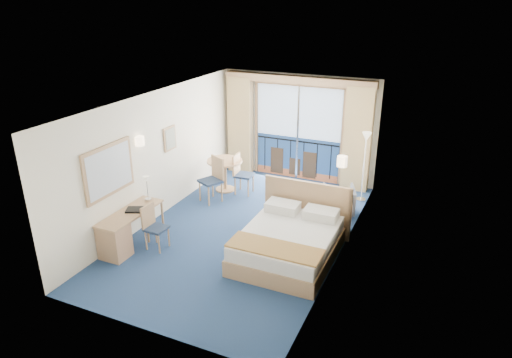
# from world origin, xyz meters

# --- Properties ---
(floor) EXTENTS (6.50, 6.50, 0.00)m
(floor) POSITION_xyz_m (0.00, 0.00, 0.00)
(floor) COLOR navy
(floor) RESTS_ON ground
(room_walls) EXTENTS (4.04, 6.54, 2.72)m
(room_walls) POSITION_xyz_m (0.00, 0.00, 1.78)
(room_walls) COLOR white
(room_walls) RESTS_ON ground
(balcony_door) EXTENTS (2.36, 0.03, 2.52)m
(balcony_door) POSITION_xyz_m (-0.01, 3.22, 1.14)
(balcony_door) COLOR navy
(balcony_door) RESTS_ON room_walls
(curtain_left) EXTENTS (0.65, 0.22, 2.55)m
(curtain_left) POSITION_xyz_m (-1.55, 3.07, 1.28)
(curtain_left) COLOR tan
(curtain_left) RESTS_ON room_walls
(curtain_right) EXTENTS (0.65, 0.22, 2.55)m
(curtain_right) POSITION_xyz_m (1.55, 3.07, 1.28)
(curtain_right) COLOR tan
(curtain_right) RESTS_ON room_walls
(pelmet) EXTENTS (3.80, 0.25, 0.18)m
(pelmet) POSITION_xyz_m (0.00, 3.10, 2.58)
(pelmet) COLOR tan
(pelmet) RESTS_ON room_walls
(mirror) EXTENTS (0.05, 1.25, 0.95)m
(mirror) POSITION_xyz_m (-1.97, -1.50, 1.55)
(mirror) COLOR tan
(mirror) RESTS_ON room_walls
(wall_print) EXTENTS (0.04, 0.42, 0.52)m
(wall_print) POSITION_xyz_m (-1.97, 0.45, 1.60)
(wall_print) COLOR tan
(wall_print) RESTS_ON room_walls
(sconce_left) EXTENTS (0.18, 0.18, 0.18)m
(sconce_left) POSITION_xyz_m (-1.94, -0.60, 1.85)
(sconce_left) COLOR #FFDFB2
(sconce_left) RESTS_ON room_walls
(sconce_right) EXTENTS (0.18, 0.18, 0.18)m
(sconce_right) POSITION_xyz_m (1.94, -0.15, 1.85)
(sconce_right) COLOR #FFDFB2
(sconce_right) RESTS_ON room_walls
(bed) EXTENTS (1.78, 2.11, 1.12)m
(bed) POSITION_xyz_m (1.17, -0.53, 0.31)
(bed) COLOR tan
(bed) RESTS_ON ground
(nightstand) EXTENTS (0.46, 0.43, 0.60)m
(nightstand) POSITION_xyz_m (1.75, 0.70, 0.30)
(nightstand) COLOR tan
(nightstand) RESTS_ON ground
(phone) EXTENTS (0.22, 0.19, 0.08)m
(phone) POSITION_xyz_m (1.76, 0.75, 0.64)
(phone) COLOR silver
(phone) RESTS_ON nightstand
(armchair) EXTENTS (0.85, 0.87, 0.62)m
(armchair) POSITION_xyz_m (1.53, 1.60, 0.31)
(armchair) COLOR #484C57
(armchair) RESTS_ON ground
(floor_lamp) EXTENTS (0.23, 0.23, 1.65)m
(floor_lamp) POSITION_xyz_m (1.86, 2.48, 1.25)
(floor_lamp) COLOR silver
(floor_lamp) RESTS_ON ground
(desk) EXTENTS (0.50, 1.46, 0.69)m
(desk) POSITION_xyz_m (-1.74, -1.73, 0.38)
(desk) COLOR tan
(desk) RESTS_ON ground
(desk_chair) EXTENTS (0.39, 0.38, 0.86)m
(desk_chair) POSITION_xyz_m (-1.29, -1.26, 0.49)
(desk_chair) COLOR #20304C
(desk_chair) RESTS_ON ground
(folder) EXTENTS (0.42, 0.38, 0.03)m
(folder) POSITION_xyz_m (-1.69, -1.24, 0.70)
(folder) COLOR black
(folder) RESTS_ON desk
(desk_lamp) EXTENTS (0.13, 0.13, 0.50)m
(desk_lamp) POSITION_xyz_m (-1.74, -0.77, 1.06)
(desk_lamp) COLOR silver
(desk_lamp) RESTS_ON desk
(round_table) EXTENTS (0.86, 0.86, 0.78)m
(round_table) POSITION_xyz_m (-1.33, 1.73, 0.59)
(round_table) COLOR tan
(round_table) RESTS_ON ground
(table_chair_a) EXTENTS (0.45, 0.44, 0.97)m
(table_chair_a) POSITION_xyz_m (-0.91, 1.73, 0.55)
(table_chair_a) COLOR #20304C
(table_chair_a) RESTS_ON ground
(table_chair_b) EXTENTS (0.61, 0.61, 1.05)m
(table_chair_b) POSITION_xyz_m (-1.29, 1.08, 0.59)
(table_chair_b) COLOR #20304C
(table_chair_b) RESTS_ON ground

